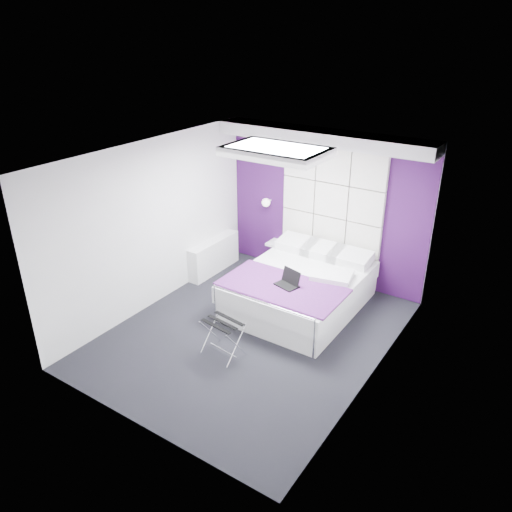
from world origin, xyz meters
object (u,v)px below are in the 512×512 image
(radiator, at_px, (214,256))
(bed, at_px, (300,288))
(nightstand, at_px, (279,244))
(wall_lamp, at_px, (267,202))
(laptop, at_px, (288,281))
(luggage_rack, at_px, (223,338))

(radiator, distance_m, bed, 1.91)
(radiator, bearing_deg, bed, -7.41)
(nightstand, bearing_deg, wall_lamp, 171.98)
(laptop, bearing_deg, radiator, 175.20)
(bed, height_order, luggage_rack, bed)
(nightstand, distance_m, luggage_rack, 2.74)
(luggage_rack, bearing_deg, bed, 89.25)
(wall_lamp, xyz_separation_m, laptop, (1.31, -1.48, -0.55))
(bed, height_order, nightstand, bed)
(wall_lamp, height_order, radiator, wall_lamp)
(wall_lamp, relative_size, nightstand, 0.37)
(wall_lamp, bearing_deg, nightstand, -8.02)
(luggage_rack, bearing_deg, wall_lamp, 118.42)
(radiator, bearing_deg, luggage_rack, -49.37)
(bed, bearing_deg, radiator, 172.59)
(luggage_rack, bearing_deg, radiator, 138.51)
(wall_lamp, bearing_deg, radiator, -130.10)
(wall_lamp, height_order, laptop, wall_lamp)
(radiator, xyz_separation_m, luggage_rack, (1.64, -1.91, -0.05))
(laptop, bearing_deg, wall_lamp, 146.90)
(nightstand, height_order, luggage_rack, nightstand)
(wall_lamp, relative_size, laptop, 0.45)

